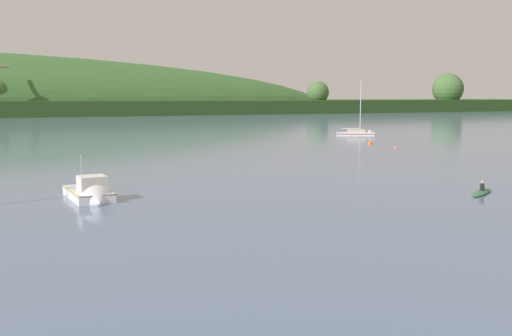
{
  "coord_description": "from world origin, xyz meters",
  "views": [
    {
      "loc": [
        -19.75,
        -11.32,
        6.8
      ],
      "look_at": [
        -2.38,
        31.32,
        1.19
      ],
      "focal_mm": 41.22,
      "sensor_mm": 36.0,
      "label": 1
    }
  ],
  "objects_px": {
    "mooring_buoy_foreground": "(396,148)",
    "mooring_buoy_midchannel": "(370,144)",
    "fishing_boat_moored": "(91,195)",
    "canoe_with_paddler": "(482,192)",
    "sailboat_outer_reach": "(361,135)"
  },
  "relations": [
    {
      "from": "fishing_boat_moored",
      "to": "mooring_buoy_midchannel",
      "type": "xyz_separation_m",
      "value": [
        42.78,
        32.37,
        -0.32
      ]
    },
    {
      "from": "sailboat_outer_reach",
      "to": "mooring_buoy_midchannel",
      "type": "xyz_separation_m",
      "value": [
        -8.74,
        -16.43,
        -0.17
      ]
    },
    {
      "from": "sailboat_outer_reach",
      "to": "mooring_buoy_midchannel",
      "type": "relative_size",
      "value": 13.03
    },
    {
      "from": "sailboat_outer_reach",
      "to": "fishing_boat_moored",
      "type": "height_order",
      "value": "sailboat_outer_reach"
    },
    {
      "from": "sailboat_outer_reach",
      "to": "canoe_with_paddler",
      "type": "relative_size",
      "value": 2.82
    },
    {
      "from": "mooring_buoy_midchannel",
      "to": "canoe_with_paddler",
      "type": "bearing_deg",
      "value": -112.84
    },
    {
      "from": "mooring_buoy_foreground",
      "to": "sailboat_outer_reach",
      "type": "bearing_deg",
      "value": 68.71
    },
    {
      "from": "canoe_with_paddler",
      "to": "mooring_buoy_midchannel",
      "type": "distance_m",
      "value": 43.51
    },
    {
      "from": "sailboat_outer_reach",
      "to": "mooring_buoy_foreground",
      "type": "distance_m",
      "value": 24.43
    },
    {
      "from": "mooring_buoy_foreground",
      "to": "mooring_buoy_midchannel",
      "type": "xyz_separation_m",
      "value": [
        0.13,
        6.33,
        -0.0
      ]
    },
    {
      "from": "sailboat_outer_reach",
      "to": "mooring_buoy_midchannel",
      "type": "distance_m",
      "value": 18.61
    },
    {
      "from": "sailboat_outer_reach",
      "to": "mooring_buoy_midchannel",
      "type": "height_order",
      "value": "sailboat_outer_reach"
    },
    {
      "from": "canoe_with_paddler",
      "to": "mooring_buoy_foreground",
      "type": "xyz_separation_m",
      "value": [
        16.76,
        33.77,
        -0.1
      ]
    },
    {
      "from": "canoe_with_paddler",
      "to": "mooring_buoy_foreground",
      "type": "distance_m",
      "value": 37.7
    },
    {
      "from": "mooring_buoy_foreground",
      "to": "mooring_buoy_midchannel",
      "type": "bearing_deg",
      "value": 88.78
    }
  ]
}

